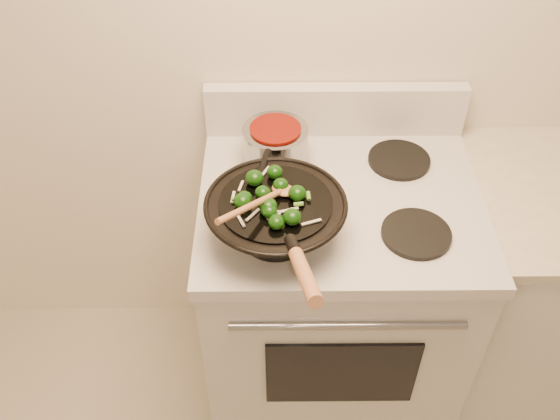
{
  "coord_description": "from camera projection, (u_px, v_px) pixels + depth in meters",
  "views": [
    {
      "loc": [
        -0.42,
        -0.09,
        2.07
      ],
      "look_at": [
        -0.41,
        1.02,
        1.01
      ],
      "focal_mm": 40.0,
      "sensor_mm": 36.0,
      "label": 1
    }
  ],
  "objects": [
    {
      "name": "stirfry",
      "position": [
        270.0,
        199.0,
        1.5
      ],
      "size": [
        0.22,
        0.24,
        0.04
      ],
      "color": "#0E3308",
      "rests_on": "wok"
    },
    {
      "name": "saucepan",
      "position": [
        275.0,
        144.0,
        1.77
      ],
      "size": [
        0.19,
        0.3,
        0.11
      ],
      "color": "gray",
      "rests_on": "stove"
    },
    {
      "name": "wooden_spoon",
      "position": [
        266.0,
        198.0,
        1.48
      ],
      "size": [
        0.19,
        0.24,
        0.1
      ],
      "color": "#A36640",
      "rests_on": "wok"
    },
    {
      "name": "wok",
      "position": [
        276.0,
        217.0,
        1.55
      ],
      "size": [
        0.35,
        0.58,
        0.24
      ],
      "color": "black",
      "rests_on": "stove"
    },
    {
      "name": "stove",
      "position": [
        332.0,
        298.0,
        2.02
      ],
      "size": [
        0.78,
        0.67,
        1.08
      ],
      "color": "silver",
      "rests_on": "ground"
    }
  ]
}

